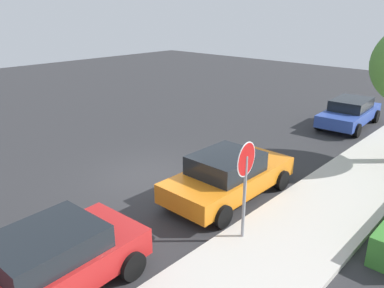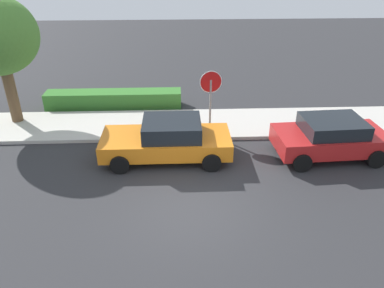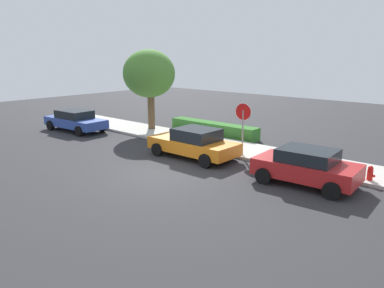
{
  "view_description": "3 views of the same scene",
  "coord_description": "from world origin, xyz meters",
  "views": [
    {
      "loc": [
        7.72,
        9.13,
        5.5
      ],
      "look_at": [
        -0.44,
        1.53,
        1.46
      ],
      "focal_mm": 35.0,
      "sensor_mm": 36.0,
      "label": 1
    },
    {
      "loc": [
        -0.28,
        -8.72,
        6.8
      ],
      "look_at": [
        0.16,
        1.76,
        1.13
      ],
      "focal_mm": 35.0,
      "sensor_mm": 36.0,
      "label": 2
    },
    {
      "loc": [
        10.81,
        -10.38,
        4.93
      ],
      "look_at": [
        0.25,
        1.68,
        1.04
      ],
      "focal_mm": 35.0,
      "sensor_mm": 36.0,
      "label": 3
    }
  ],
  "objects": [
    {
      "name": "stop_sign",
      "position": [
        0.98,
        4.58,
        1.83
      ],
      "size": [
        0.84,
        0.12,
        2.64
      ],
      "color": "gray",
      "rests_on": "ground_plane"
    },
    {
      "name": "sidewalk_curb",
      "position": [
        0.0,
        5.48,
        0.07
      ],
      "size": [
        32.0,
        2.77,
        0.14
      ],
      "primitive_type": "cube",
      "color": "beige",
      "rests_on": "ground_plane"
    },
    {
      "name": "street_tree_near_corner",
      "position": [
        -7.21,
        6.05,
        3.65
      ],
      "size": [
        3.32,
        3.32,
        5.2
      ],
      "color": "brown",
      "rests_on": "ground_plane"
    },
    {
      "name": "parked_car_orange",
      "position": [
        -0.65,
        2.86,
        0.73
      ],
      "size": [
        4.49,
        2.11,
        1.45
      ],
      "color": "orange",
      "rests_on": "ground_plane"
    },
    {
      "name": "fire_hydrant",
      "position": [
        6.92,
        4.55,
        0.36
      ],
      "size": [
        0.3,
        0.22,
        0.72
      ],
      "color": "red",
      "rests_on": "ground_plane"
    },
    {
      "name": "parked_car_red",
      "position": [
        5.1,
        2.79,
        0.74
      ],
      "size": [
        3.94,
        2.27,
        1.42
      ],
      "color": "red",
      "rests_on": "ground_plane"
    },
    {
      "name": "parked_car_blue",
      "position": [
        -10.67,
        2.65,
        0.71
      ],
      "size": [
        4.64,
        2.19,
        1.36
      ],
      "color": "#2D479E",
      "rests_on": "ground_plane"
    },
    {
      "name": "ground_plane",
      "position": [
        0.0,
        0.0,
        0.0
      ],
      "size": [
        60.0,
        60.0,
        0.0
      ],
      "primitive_type": "plane",
      "color": "#2D2D30"
    },
    {
      "name": "front_yard_hedge",
      "position": [
        -3.22,
        7.65,
        0.38
      ],
      "size": [
        6.21,
        0.93,
        0.76
      ],
      "color": "#387A2D",
      "rests_on": "ground_plane"
    }
  ]
}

